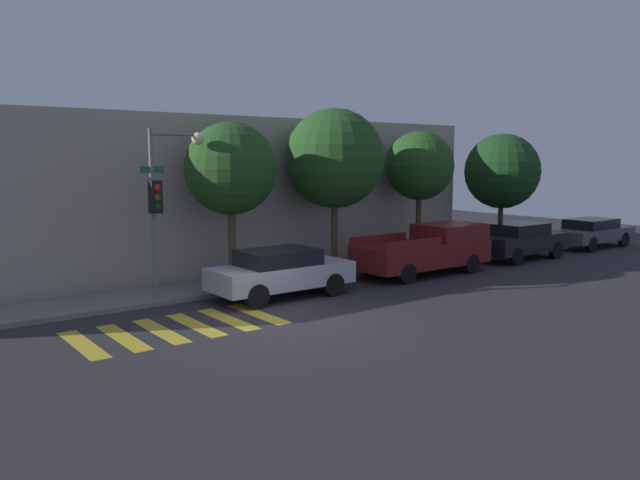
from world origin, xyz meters
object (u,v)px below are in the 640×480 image
Objects in this scene: tree_far_end at (419,166)px; tree_behind_truck at (502,171)px; sedan_middle at (519,240)px; pickup_truck at (428,249)px; tree_near_corner at (231,169)px; traffic_light_pole at (165,187)px; sedan_far_end at (592,232)px; sedan_near_corner at (281,272)px; tree_midblock at (335,159)px.

tree_far_end is 1.00× the size of tree_behind_truck.
tree_far_end is 5.23m from tree_behind_truck.
sedan_middle is at bearing -27.53° from tree_far_end.
sedan_middle is (5.37, 0.00, -0.09)m from pickup_truck.
tree_near_corner is at bearing 170.74° from sedan_middle.
traffic_light_pole is at bearing -176.22° from tree_far_end.
tree_behind_truck is at bearing 16.29° from pickup_truck.
tree_behind_truck is at bearing 154.57° from sedan_far_end.
sedan_near_corner is at bearing -165.83° from tree_far_end.
sedan_near_corner is 13.50m from tree_behind_truck.
sedan_middle is 5.58m from sedan_far_end.
sedan_far_end is at bearing -11.92° from tree_far_end.
tree_near_corner reaches higher than tree_far_end.
sedan_near_corner is at bearing -23.04° from traffic_light_pole.
tree_far_end is (-9.39, 1.98, 3.07)m from sedan_far_end.
sedan_near_corner is 0.83× the size of tree_far_end.
sedan_middle is 0.95× the size of sedan_far_end.
sedan_near_corner is 5.28m from tree_midblock.
sedan_far_end is at bearing 0.00° from sedan_middle.
traffic_light_pole is 10.86m from tree_far_end.
tree_near_corner is 8.35m from tree_far_end.
tree_midblock is at bearing 143.48° from pickup_truck.
pickup_truck is 4.61m from tree_midblock.
pickup_truck is (6.28, -0.00, 0.12)m from sedan_near_corner.
tree_behind_truck is (-4.17, 1.98, 2.80)m from sedan_far_end.
tree_near_corner is (-12.15, 1.98, 2.97)m from sedan_middle.
sedan_far_end is 0.87× the size of tree_near_corner.
sedan_near_corner is at bearing 180.00° from pickup_truck.
tree_far_end is at bearing 180.00° from tree_behind_truck.
traffic_light_pole is 1.08× the size of sedan_far_end.
tree_near_corner reaches higher than tree_behind_truck.
tree_behind_truck is at bearing 0.00° from tree_near_corner.
pickup_truck is 1.21× the size of sedan_middle.
sedan_middle reaches higher than sedan_near_corner.
tree_far_end is (4.24, 0.00, -0.28)m from tree_midblock.
tree_behind_truck is (1.42, 1.98, 2.73)m from sedan_middle.
tree_near_corner is 1.01× the size of tree_behind_truck.
tree_midblock reaches higher than traffic_light_pole.
tree_far_end is at bearing 14.17° from sedan_near_corner.
pickup_truck is at bearing 180.00° from sedan_middle.
sedan_middle is 3.66m from tree_behind_truck.
tree_behind_truck is at bearing 0.00° from tree_far_end.
sedan_near_corner is 8.64m from tree_far_end.
sedan_far_end is 14.17m from tree_midblock.
pickup_truck is at bearing -128.28° from tree_far_end.
sedan_near_corner is at bearing -171.38° from tree_behind_truck.
tree_near_corner reaches higher than sedan_near_corner.
traffic_light_pole is at bearing -173.80° from tree_midblock.
tree_midblock is (3.61, 1.98, 3.30)m from sedan_near_corner.
tree_behind_truck is at bearing 54.44° from sedan_middle.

